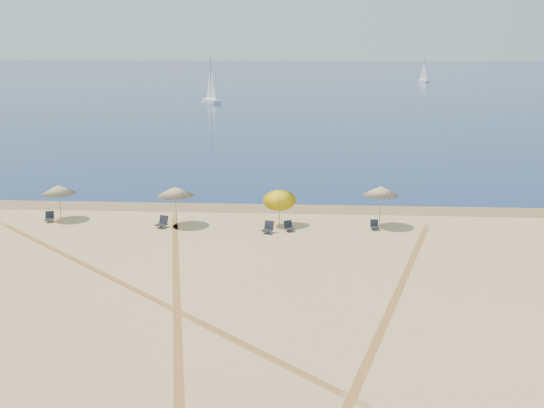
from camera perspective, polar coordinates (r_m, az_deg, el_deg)
The scene contains 15 objects.
ground at distance 20.67m, azimuth -3.47°, elevation -17.54°, with size 160.00×160.00×0.00m, color tan.
ocean at distance 242.66m, azimuth 2.95°, elevation 11.82°, with size 500.00×500.00×0.00m, color #0C2151.
wet_sand at distance 42.88m, azimuth 0.32°, elevation -0.35°, with size 500.00×500.00×0.00m, color olive.
umbrella_1 at distance 41.97m, azimuth -19.02°, elevation 1.29°, with size 2.13×2.13×2.31m.
umbrella_2 at distance 38.85m, azimuth -8.88°, elevation 1.17°, with size 2.29×2.29×2.49m.
umbrella_3 at distance 38.28m, azimuth 0.69°, elevation 0.69°, with size 2.08×2.11×2.55m.
umbrella_4 at distance 38.69m, azimuth 9.97°, elevation 1.22°, with size 2.17×2.17×2.59m.
chair_2 at distance 42.00m, azimuth -19.76°, elevation -1.14°, with size 0.67×0.74×0.64m.
chair_3 at distance 38.86m, azimuth -10.04°, elevation -1.67°, with size 0.80×0.86×0.71m.
chair_4 at distance 37.15m, azimuth -0.35°, elevation -2.20°, with size 0.77×0.83×0.70m.
chair_5 at distance 37.55m, azimuth 1.56°, elevation -2.08°, with size 0.72×0.76×0.62m.
chair_6 at distance 38.36m, azimuth 9.40°, elevation -1.94°, with size 0.53×0.61×0.59m.
sailboat_0 at distance 198.10m, azimuth 13.76°, elevation 11.51°, with size 3.00×5.12×7.44m.
sailboat_1 at distance 122.94m, azimuth -5.63°, elevation 10.48°, with size 4.35×5.78×8.73m.
tire_tracks at distance 27.95m, azimuth -4.55°, elevation -8.65°, with size 49.95×41.07×0.00m.
Camera 1 is at (2.23, -17.40, 10.93)m, focal length 40.98 mm.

